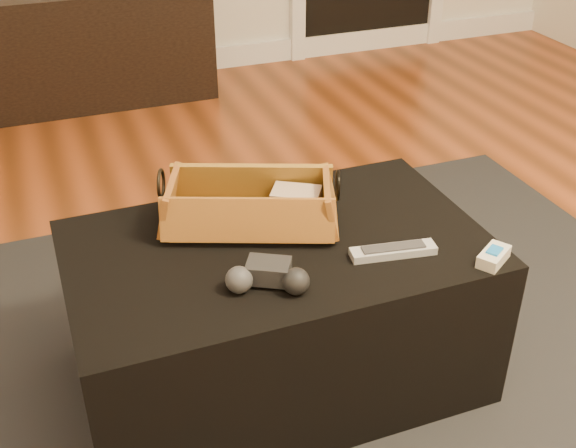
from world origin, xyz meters
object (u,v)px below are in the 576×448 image
object	(u,v)px
media_cabinet	(64,48)
wicker_basket	(250,207)
tv_remote	(241,218)
game_controller	(268,277)
cream_gadget	(494,256)
ottoman	(278,312)
silver_remote	(393,251)

from	to	relation	value
media_cabinet	wicker_basket	bearing A→B (deg)	-83.30
tv_remote	game_controller	size ratio (longest dim) A/B	1.19
wicker_basket	cream_gadget	distance (m)	0.59
media_cabinet	wicker_basket	size ratio (longest dim) A/B	2.95
ottoman	silver_remote	bearing A→B (deg)	-31.50
media_cabinet	silver_remote	world-z (taller)	media_cabinet
wicker_basket	game_controller	world-z (taller)	wicker_basket
media_cabinet	ottoman	distance (m)	2.26
wicker_basket	cream_gadget	xyz separation A→B (m)	(0.47, -0.36, -0.04)
media_cabinet	silver_remote	xyz separation A→B (m)	(0.52, -2.39, 0.17)
silver_remote	cream_gadget	world-z (taller)	cream_gadget
ottoman	silver_remote	size ratio (longest dim) A/B	4.83
media_cabinet	tv_remote	distance (m)	2.16
cream_gadget	tv_remote	bearing A→B (deg)	144.61
ottoman	silver_remote	xyz separation A→B (m)	(0.23, -0.14, 0.22)
media_cabinet	cream_gadget	size ratio (longest dim) A/B	13.53
ottoman	tv_remote	world-z (taller)	tv_remote
ottoman	game_controller	distance (m)	0.30
silver_remote	cream_gadget	distance (m)	0.23
wicker_basket	game_controller	xyz separation A→B (m)	(-0.05, -0.27, -0.02)
media_cabinet	cream_gadget	xyz separation A→B (m)	(0.72, -2.50, 0.17)
media_cabinet	cream_gadget	world-z (taller)	media_cabinet
cream_gadget	game_controller	bearing A→B (deg)	170.03
cream_gadget	wicker_basket	bearing A→B (deg)	142.59
wicker_basket	cream_gadget	world-z (taller)	wicker_basket
tv_remote	silver_remote	distance (m)	0.38
ottoman	wicker_basket	world-z (taller)	wicker_basket
silver_remote	cream_gadget	size ratio (longest dim) A/B	1.99
tv_remote	silver_remote	world-z (taller)	tv_remote
media_cabinet	silver_remote	size ratio (longest dim) A/B	6.80
media_cabinet	ottoman	xyz separation A→B (m)	(0.28, -2.24, -0.05)
wicker_basket	silver_remote	distance (m)	0.37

